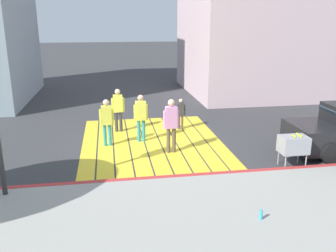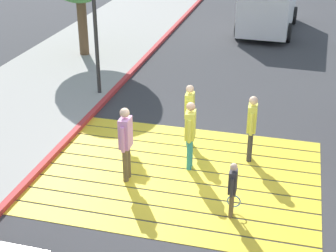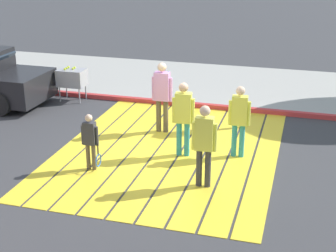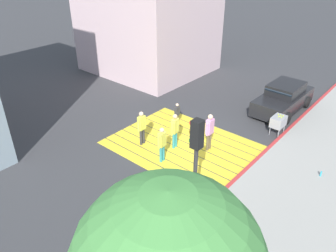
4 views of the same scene
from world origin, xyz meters
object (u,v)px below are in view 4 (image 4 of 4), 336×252
pedestrian_adult_trailing (175,129)px  pedestrian_adult_side (210,130)px  pedestrian_adult_lead (142,126)px  water_bottle (321,174)px  car_parked_near_curb (283,98)px  pedestrian_child_with_racket (177,113)px  traffic_light_corner (195,158)px  pedestrian_teen_behind (162,142)px  tennis_ball_cart (278,121)px

pedestrian_adult_trailing → pedestrian_adult_side: 1.54m
pedestrian_adult_lead → pedestrian_adult_trailing: (-1.34, -0.75, 0.01)m
water_bottle → pedestrian_adult_side: (4.60, 1.14, 0.81)m
car_parked_near_curb → pedestrian_adult_side: 6.05m
water_bottle → pedestrian_child_with_racket: bearing=2.6°
car_parked_near_curb → pedestrian_adult_lead: bearing=65.3°
traffic_light_corner → pedestrian_child_with_racket: 7.68m
pedestrian_child_with_racket → pedestrian_teen_behind: bearing=117.9°
water_bottle → pedestrian_teen_behind: size_ratio=0.13×
tennis_ball_cart → pedestrian_child_with_racket: 4.97m
pedestrian_child_with_racket → pedestrian_adult_side: bearing=162.2°
traffic_light_corner → pedestrian_adult_lead: traffic_light_corner is taller
tennis_ball_cart → traffic_light_corner: bearing=94.9°
pedestrian_adult_trailing → pedestrian_adult_side: pedestrian_adult_side is taller
pedestrian_adult_lead → pedestrian_child_with_racket: (-0.10, -2.43, -0.29)m
pedestrian_child_with_racket → pedestrian_adult_trailing: bearing=126.5°
pedestrian_adult_side → pedestrian_child_with_racket: pedestrian_adult_side is taller
pedestrian_adult_side → pedestrian_child_with_racket: size_ratio=1.44×
car_parked_near_curb → traffic_light_corner: 10.90m
water_bottle → pedestrian_teen_behind: 6.49m
car_parked_near_curb → tennis_ball_cart: 2.80m
water_bottle → pedestrian_adult_lead: 7.76m
pedestrian_adult_side → car_parked_near_curb: bearing=-98.3°
traffic_light_corner → pedestrian_adult_side: traffic_light_corner is taller
water_bottle → traffic_light_corner: bearing=69.3°
tennis_ball_cart → pedestrian_adult_trailing: size_ratio=0.60×
tennis_ball_cart → pedestrian_child_with_racket: size_ratio=0.82×
water_bottle → car_parked_near_curb: bearing=-52.4°
pedestrian_adult_trailing → pedestrian_adult_side: (-1.28, -0.86, 0.05)m
water_bottle → pedestrian_adult_side: 4.81m
car_parked_near_curb → traffic_light_corner: size_ratio=1.02×
tennis_ball_cart → pedestrian_adult_lead: bearing=48.4°
water_bottle → tennis_ball_cart: bearing=-37.8°
pedestrian_teen_behind → pedestrian_adult_trailing: bearing=-76.9°
tennis_ball_cart → pedestrian_adult_side: pedestrian_adult_side is taller
tennis_ball_cart → pedestrian_teen_behind: (2.77, 5.38, 0.26)m
tennis_ball_cart → pedestrian_adult_side: bearing=62.0°
traffic_light_corner → water_bottle: size_ratio=19.27×
car_parked_near_curb → water_bottle: bearing=127.6°
car_parked_near_curb → tennis_ball_cart: car_parked_near_curb is taller
pedestrian_adult_trailing → pedestrian_child_with_racket: (1.24, -1.67, -0.30)m
pedestrian_adult_lead → car_parked_near_curb: bearing=-114.7°
pedestrian_adult_side → pedestrian_adult_trailing: bearing=34.0°
car_parked_near_curb → traffic_light_corner: bearing=98.5°
pedestrian_adult_side → pedestrian_teen_behind: size_ratio=1.09×
traffic_light_corner → pedestrian_child_with_racket: bearing=-47.2°
car_parked_near_curb → pedestrian_adult_trailing: 7.18m
traffic_light_corner → pedestrian_teen_behind: (3.45, -2.50, -2.08)m
traffic_light_corner → tennis_ball_cart: 8.25m
pedestrian_teen_behind → tennis_ball_cart: bearing=-117.2°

